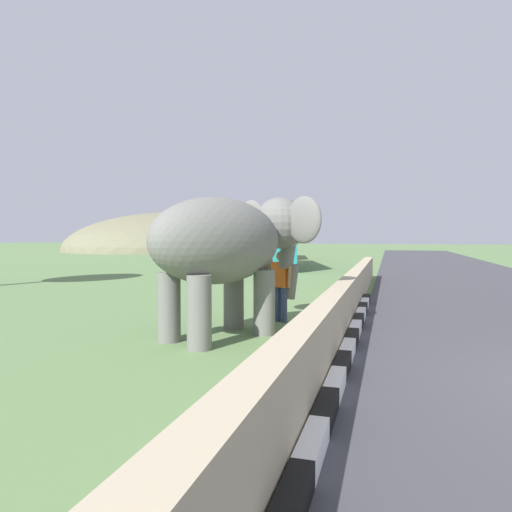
% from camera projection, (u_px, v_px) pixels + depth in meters
% --- Properties ---
extents(striped_curb, '(16.20, 0.20, 0.24)m').
position_uv_depth(striped_curb, '(339.00, 375.00, 6.22)').
color(striped_curb, white).
rests_on(striped_curb, ground_plane).
extents(barrier_parapet, '(28.00, 0.36, 1.00)m').
position_uv_depth(barrier_parapet, '(336.00, 317.00, 8.54)').
color(barrier_parapet, tan).
rests_on(barrier_parapet, ground_plane).
extents(elephant, '(3.99, 3.36, 2.88)m').
position_uv_depth(elephant, '(232.00, 243.00, 9.19)').
color(elephant, slate).
rests_on(elephant, ground_plane).
extents(person_handler, '(0.42, 0.60, 1.66)m').
position_uv_depth(person_handler, '(281.00, 282.00, 10.65)').
color(person_handler, navy).
rests_on(person_handler, ground_plane).
extents(bus_teal, '(9.81, 5.17, 3.50)m').
position_uv_depth(bus_teal, '(270.00, 235.00, 29.14)').
color(bus_teal, teal).
rests_on(bus_teal, ground_plane).
extents(bus_orange, '(8.39, 4.14, 3.50)m').
position_uv_depth(bus_orange, '(268.00, 235.00, 40.04)').
color(bus_orange, orange).
rests_on(bus_orange, ground_plane).
extents(cow_near, '(1.92, 0.79, 1.23)m').
position_uv_depth(cow_near, '(266.00, 262.00, 20.33)').
color(cow_near, '#473323').
rests_on(cow_near, ground_plane).
extents(cow_mid, '(1.52, 1.73, 1.23)m').
position_uv_depth(cow_mid, '(207.00, 258.00, 23.38)').
color(cow_mid, '#473323').
rests_on(cow_mid, ground_plane).
extents(hill_east, '(37.67, 30.14, 10.92)m').
position_uv_depth(hill_east, '(182.00, 250.00, 67.35)').
color(hill_east, '#6F6D51').
rests_on(hill_east, ground_plane).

